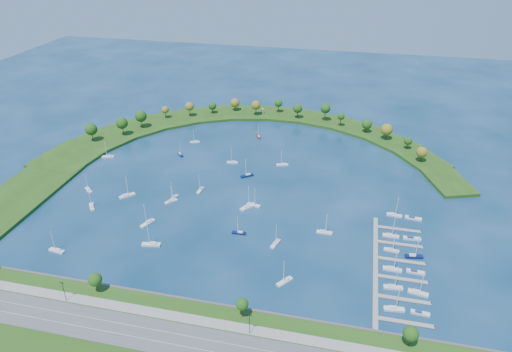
% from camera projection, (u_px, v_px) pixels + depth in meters
% --- Properties ---
extents(ground, '(700.00, 700.00, 0.00)m').
position_uv_depth(ground, '(246.00, 185.00, 283.97)').
color(ground, '#082C45').
rests_on(ground, ground).
extents(south_shoreline, '(420.00, 43.10, 11.60)m').
position_uv_depth(south_shoreline, '(170.00, 337.00, 178.81)').
color(south_shoreline, '#254612').
rests_on(south_shoreline, ground).
extents(breakwater, '(286.74, 247.64, 2.00)m').
position_uv_depth(breakwater, '(201.00, 143.00, 334.04)').
color(breakwater, '#254612').
rests_on(breakwater, ground).
extents(breakwater_trees, '(237.91, 94.14, 14.42)m').
position_uv_depth(breakwater_trees, '(247.00, 118.00, 353.00)').
color(breakwater_trees, '#382314').
rests_on(breakwater_trees, breakwater).
extents(harbor_tower, '(2.60, 2.60, 3.88)m').
position_uv_depth(harbor_tower, '(263.00, 111.00, 382.69)').
color(harbor_tower, gray).
rests_on(harbor_tower, breakwater).
extents(dock_system, '(24.28, 82.00, 1.60)m').
position_uv_depth(dock_system, '(391.00, 268.00, 215.17)').
color(dock_system, gray).
rests_on(dock_system, ground).
extents(moored_boat_0, '(6.48, 7.76, 11.71)m').
position_uv_depth(moored_boat_0, '(92.00, 206.00, 260.79)').
color(moored_boat_0, silver).
rests_on(moored_boat_0, ground).
extents(moored_boat_1, '(5.75, 9.20, 13.12)m').
position_uv_depth(moored_boat_1, '(148.00, 223.00, 246.56)').
color(moored_boat_1, silver).
rests_on(moored_boat_1, ground).
extents(moored_boat_2, '(6.40, 7.10, 11.00)m').
position_uv_depth(moored_boat_2, '(171.00, 201.00, 265.87)').
color(moored_boat_2, silver).
rests_on(moored_boat_2, ground).
extents(moored_boat_3, '(4.21, 8.11, 11.48)m').
position_uv_depth(moored_boat_3, '(275.00, 243.00, 230.95)').
color(moored_boat_3, silver).
rests_on(moored_boat_3, ground).
extents(moored_boat_4, '(5.92, 6.38, 10.01)m').
position_uv_depth(moored_boat_4, '(180.00, 154.00, 318.98)').
color(moored_boat_4, '#0A1443').
rests_on(moored_boat_4, ground).
extents(moored_boat_5, '(7.16, 6.65, 11.24)m').
position_uv_depth(moored_boat_5, '(88.00, 190.00, 277.03)').
color(moored_boat_5, silver).
rests_on(moored_boat_5, ground).
extents(moored_boat_6, '(2.88, 7.60, 10.89)m').
position_uv_depth(moored_boat_6, '(200.00, 190.00, 276.96)').
color(moored_boat_6, silver).
rests_on(moored_boat_6, ground).
extents(moored_boat_7, '(9.66, 4.22, 13.73)m').
position_uv_depth(moored_boat_7, '(151.00, 244.00, 230.30)').
color(moored_boat_7, silver).
rests_on(moored_boat_7, ground).
extents(moored_boat_8, '(7.96, 9.24, 14.09)m').
position_uv_depth(moored_boat_8, '(248.00, 207.00, 260.25)').
color(moored_boat_8, silver).
rests_on(moored_boat_8, ground).
extents(moored_boat_9, '(8.55, 3.45, 12.21)m').
position_uv_depth(moored_boat_9, '(57.00, 250.00, 226.04)').
color(moored_boat_9, silver).
rests_on(moored_boat_9, ground).
extents(moored_boat_10, '(7.47, 2.49, 10.82)m').
position_uv_depth(moored_boat_10, '(239.00, 232.00, 239.05)').
color(moored_boat_10, '#0A1443').
rests_on(moored_boat_10, ground).
extents(moored_boat_11, '(8.44, 4.78, 11.97)m').
position_uv_depth(moored_boat_11, '(108.00, 156.00, 316.17)').
color(moored_boat_11, silver).
rests_on(moored_boat_11, ground).
extents(moored_boat_12, '(3.52, 8.34, 11.88)m').
position_uv_depth(moored_boat_12, '(174.00, 198.00, 268.75)').
color(moored_boat_12, silver).
rests_on(moored_boat_12, ground).
extents(moored_boat_13, '(8.29, 4.00, 11.75)m').
position_uv_depth(moored_boat_13, '(254.00, 204.00, 262.45)').
color(moored_boat_13, silver).
rests_on(moored_boat_13, ground).
extents(moored_boat_14, '(8.32, 8.61, 13.75)m').
position_uv_depth(moored_boat_14, '(127.00, 195.00, 271.09)').
color(moored_boat_14, silver).
rests_on(moored_boat_14, ground).
extents(moored_boat_15, '(5.20, 6.77, 9.98)m').
position_uv_depth(moored_boat_15, '(259.00, 136.00, 345.56)').
color(moored_boat_15, maroon).
rests_on(moored_boat_15, ground).
extents(moored_boat_16, '(7.00, 8.10, 12.37)m').
position_uv_depth(moored_boat_16, '(285.00, 281.00, 206.72)').
color(moored_boat_16, silver).
rests_on(moored_boat_16, ground).
extents(moored_boat_17, '(7.60, 2.97, 10.87)m').
position_uv_depth(moored_boat_17, '(233.00, 162.00, 308.82)').
color(moored_boat_17, silver).
rests_on(moored_boat_17, ground).
extents(moored_boat_18, '(8.13, 2.33, 11.93)m').
position_uv_depth(moored_boat_18, '(324.00, 232.00, 239.37)').
color(moored_boat_18, silver).
rests_on(moored_boat_18, ground).
extents(moored_boat_19, '(8.09, 6.95, 12.32)m').
position_uv_depth(moored_boat_19, '(247.00, 175.00, 292.69)').
color(moored_boat_19, '#0A1443').
rests_on(moored_boat_19, ground).
extents(moored_boat_20, '(7.16, 4.00, 10.14)m').
position_uv_depth(moored_boat_20, '(195.00, 141.00, 337.36)').
color(moored_boat_20, silver).
rests_on(moored_boat_20, ground).
extents(moored_boat_21, '(8.08, 4.40, 11.44)m').
position_uv_depth(moored_boat_21, '(282.00, 164.00, 305.81)').
color(moored_boat_21, silver).
rests_on(moored_boat_21, ground).
extents(docked_boat_0, '(8.75, 3.28, 12.56)m').
position_uv_depth(docked_boat_0, '(394.00, 308.00, 192.08)').
color(docked_boat_0, silver).
rests_on(docked_boat_0, ground).
extents(docked_boat_1, '(7.81, 2.75, 1.56)m').
position_uv_depth(docked_boat_1, '(420.00, 313.00, 190.35)').
color(docked_boat_1, silver).
rests_on(docked_boat_1, ground).
extents(docked_boat_2, '(8.54, 3.09, 12.29)m').
position_uv_depth(docked_boat_2, '(393.00, 287.00, 203.42)').
color(docked_boat_2, silver).
rests_on(docked_boat_2, ground).
extents(docked_boat_3, '(8.89, 3.75, 12.67)m').
position_uv_depth(docked_boat_3, '(418.00, 292.00, 200.37)').
color(docked_boat_3, silver).
rests_on(docked_boat_3, ground).
extents(docked_boat_4, '(8.71, 2.77, 12.67)m').
position_uv_depth(docked_boat_4, '(392.00, 269.00, 213.99)').
color(docked_boat_4, silver).
rests_on(docked_boat_4, ground).
extents(docked_boat_5, '(8.48, 2.96, 1.70)m').
position_uv_depth(docked_boat_5, '(415.00, 272.00, 212.52)').
color(docked_boat_5, silver).
rests_on(docked_boat_5, ground).
extents(docked_boat_6, '(7.56, 2.96, 10.83)m').
position_uv_depth(docked_boat_6, '(391.00, 250.00, 226.44)').
color(docked_boat_6, silver).
rests_on(docked_boat_6, ground).
extents(docked_boat_7, '(8.83, 3.73, 12.58)m').
position_uv_depth(docked_boat_7, '(414.00, 256.00, 222.17)').
color(docked_boat_7, '#0A1443').
rests_on(docked_boat_7, ground).
extents(docked_boat_8, '(8.30, 2.45, 12.14)m').
position_uv_depth(docked_boat_8, '(391.00, 235.00, 236.72)').
color(docked_boat_8, silver).
rests_on(docked_boat_8, ground).
extents(docked_boat_9, '(8.95, 3.04, 1.80)m').
position_uv_depth(docked_boat_9, '(412.00, 238.00, 234.92)').
color(docked_boat_9, silver).
rests_on(docked_boat_9, ground).
extents(docked_boat_10, '(8.41, 3.05, 12.11)m').
position_uv_depth(docked_boat_10, '(394.00, 215.00, 253.38)').
color(docked_boat_10, silver).
rests_on(docked_boat_10, ground).
extents(docked_boat_11, '(9.00, 3.44, 1.79)m').
position_uv_depth(docked_boat_11, '(413.00, 218.00, 250.88)').
color(docked_boat_11, silver).
rests_on(docked_boat_11, ground).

